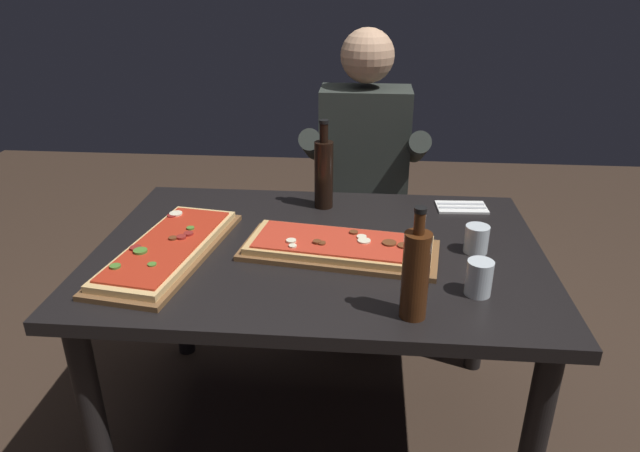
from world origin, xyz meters
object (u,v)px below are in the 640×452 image
pizza_rectangular_front (340,247)px  pizza_rectangular_left (169,249)px  wine_bottle_dark (324,172)px  tumbler_near_camera (479,280)px  oil_bottle_amber (416,274)px  dining_table (319,273)px  tumbler_far_side (476,241)px  seated_diner (364,171)px  diner_chair (362,214)px

pizza_rectangular_front → pizza_rectangular_left: same height
pizza_rectangular_left → wine_bottle_dark: bearing=43.7°
pizza_rectangular_left → tumbler_near_camera: tumbler_near_camera is taller
pizza_rectangular_front → oil_bottle_amber: (0.20, -0.33, 0.10)m
wine_bottle_dark → oil_bottle_amber: bearing=-68.1°
pizza_rectangular_front → wine_bottle_dark: bearing=102.1°
pizza_rectangular_left → oil_bottle_amber: size_ratio=2.14×
dining_table → tumbler_far_side: bearing=1.0°
dining_table → oil_bottle_amber: size_ratio=4.69×
wine_bottle_dark → oil_bottle_amber: size_ratio=1.09×
oil_bottle_amber → tumbler_far_side: size_ratio=3.43×
dining_table → seated_diner: seated_diner is taller
tumbler_near_camera → pizza_rectangular_left: bearing=170.4°
dining_table → diner_chair: (0.13, 0.86, -0.16)m
diner_chair → seated_diner: (-0.00, -0.12, 0.26)m
pizza_rectangular_front → pizza_rectangular_left: bearing=-173.7°
oil_bottle_amber → diner_chair: (-0.14, 1.22, -0.38)m
tumbler_far_side → dining_table: bearing=-179.0°
tumbler_near_camera → diner_chair: 1.18m
dining_table → pizza_rectangular_front: pizza_rectangular_front is taller
diner_chair → oil_bottle_amber: bearing=-83.5°
pizza_rectangular_front → tumbler_near_camera: (0.38, -0.21, 0.02)m
dining_table → wine_bottle_dark: size_ratio=4.31×
dining_table → diner_chair: bearing=81.3°
dining_table → diner_chair: 0.88m
dining_table → oil_bottle_amber: 0.51m
wine_bottle_dark → dining_table: bearing=-88.2°
diner_chair → tumbler_near_camera: bearing=-73.7°
tumbler_far_side → diner_chair: diner_chair is taller
dining_table → wine_bottle_dark: 0.40m
oil_bottle_amber → seated_diner: 1.12m
pizza_rectangular_left → diner_chair: 1.15m
pizza_rectangular_left → diner_chair: diner_chair is taller
dining_table → wine_bottle_dark: bearing=91.8°
tumbler_far_side → seated_diner: 0.81m
seated_diner → pizza_rectangular_left: bearing=-125.3°
pizza_rectangular_front → seated_diner: bearing=85.4°
tumbler_near_camera → tumbler_far_side: (0.04, 0.25, -0.00)m
wine_bottle_dark → seated_diner: bearing=70.7°
seated_diner → diner_chair: bearing=90.0°
dining_table → pizza_rectangular_front: (0.07, -0.03, 0.12)m
pizza_rectangular_front → tumbler_far_side: tumbler_far_side is taller
oil_bottle_amber → diner_chair: oil_bottle_amber is taller
pizza_rectangular_left → dining_table: bearing=11.5°
wine_bottle_dark → diner_chair: wine_bottle_dark is taller
pizza_rectangular_left → tumbler_near_camera: size_ratio=6.47×
diner_chair → seated_diner: seated_diner is taller
pizza_rectangular_left → oil_bottle_amber: (0.72, -0.27, 0.10)m
pizza_rectangular_front → diner_chair: (0.06, 0.89, -0.27)m
oil_bottle_amber → diner_chair: bearing=96.5°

